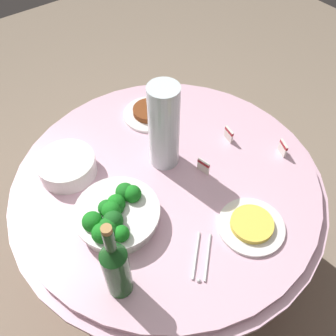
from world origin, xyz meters
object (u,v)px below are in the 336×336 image
object	(u,v)px
food_plate_fried_egg	(251,225)
label_placard_rear	(283,147)
serving_tongs	(202,258)
food_plate_stir_fry	(149,113)
decorative_fruit_vase	(164,129)
label_placard_front	(203,166)
wine_bottle	(116,268)
plate_stack	(67,166)
label_placard_mid	(229,134)
broccoli_bowl	(116,215)

from	to	relation	value
food_plate_fried_egg	label_placard_rear	distance (m)	0.37
serving_tongs	food_plate_stir_fry	world-z (taller)	food_plate_stir_fry
decorative_fruit_vase	label_placard_front	distance (m)	0.20
food_plate_stir_fry	serving_tongs	bearing A→B (deg)	158.29
wine_bottle	label_placard_front	xyz separation A→B (m)	(0.19, -0.48, -0.10)
serving_tongs	label_placard_front	size ratio (longest dim) A/B	2.68
wine_bottle	label_placard_rear	world-z (taller)	wine_bottle
wine_bottle	food_plate_fried_egg	size ratio (longest dim) A/B	1.53
plate_stack	decorative_fruit_vase	xyz separation A→B (m)	(-0.16, -0.32, 0.13)
food_plate_fried_egg	label_placard_front	size ratio (longest dim) A/B	4.00
label_placard_front	label_placard_mid	xyz separation A→B (m)	(0.06, -0.19, 0.00)
broccoli_bowl	serving_tongs	size ratio (longest dim) A/B	1.90
decorative_fruit_vase	wine_bottle	bearing A→B (deg)	128.64
broccoli_bowl	plate_stack	size ratio (longest dim) A/B	1.33
broccoli_bowl	serving_tongs	distance (m)	0.30
food_plate_stir_fry	broccoli_bowl	bearing A→B (deg)	133.20
food_plate_fried_egg	label_placard_rear	world-z (taller)	label_placard_rear
wine_bottle	food_plate_fried_egg	xyz separation A→B (m)	(-0.09, -0.45, -0.12)
plate_stack	wine_bottle	size ratio (longest dim) A/B	0.62
decorative_fruit_vase	serving_tongs	size ratio (longest dim) A/B	2.30
food_plate_stir_fry	food_plate_fried_egg	bearing A→B (deg)	175.54
plate_stack	food_plate_fried_egg	bearing A→B (deg)	-147.43
label_placard_mid	decorative_fruit_vase	bearing A→B (deg)	75.53
food_plate_fried_egg	label_placard_mid	xyz separation A→B (m)	(0.34, -0.22, 0.02)
broccoli_bowl	food_plate_fried_egg	distance (m)	0.44
broccoli_bowl	decorative_fruit_vase	bearing A→B (deg)	-65.96
wine_bottle	food_plate_stir_fry	distance (m)	0.76
label_placard_front	label_placard_mid	distance (m)	0.20
broccoli_bowl	food_plate_fried_egg	size ratio (longest dim) A/B	1.27
wine_bottle	decorative_fruit_vase	distance (m)	0.51
wine_bottle	food_plate_stir_fry	size ratio (longest dim) A/B	1.53
decorative_fruit_vase	food_plate_stir_fry	world-z (taller)	decorative_fruit_vase
broccoli_bowl	label_placard_front	bearing A→B (deg)	-90.26
plate_stack	label_placard_rear	bearing A→B (deg)	-120.55
food_plate_fried_egg	label_placard_front	world-z (taller)	label_placard_front
label_placard_front	decorative_fruit_vase	bearing A→B (deg)	30.91
wine_bottle	decorative_fruit_vase	world-z (taller)	decorative_fruit_vase
serving_tongs	food_plate_stir_fry	bearing A→B (deg)	-21.71
plate_stack	food_plate_fried_egg	xyz separation A→B (m)	(-0.57, -0.37, -0.02)
broccoli_bowl	decorative_fruit_vase	distance (m)	0.34
decorative_fruit_vase	food_plate_fried_egg	xyz separation A→B (m)	(-0.41, -0.05, -0.15)
food_plate_stir_fry	label_placard_rear	distance (m)	0.56
wine_bottle	label_placard_front	world-z (taller)	wine_bottle
food_plate_fried_egg	label_placard_mid	world-z (taller)	label_placard_mid
food_plate_stir_fry	plate_stack	bearing A→B (deg)	99.96
food_plate_stir_fry	wine_bottle	bearing A→B (deg)	138.18
food_plate_stir_fry	label_placard_rear	xyz separation A→B (m)	(-0.49, -0.28, 0.02)
plate_stack	food_plate_stir_fry	xyz separation A→B (m)	(0.07, -0.42, -0.02)
serving_tongs	food_plate_fried_egg	size ratio (longest dim) A/B	0.67
plate_stack	serving_tongs	bearing A→B (deg)	-163.64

